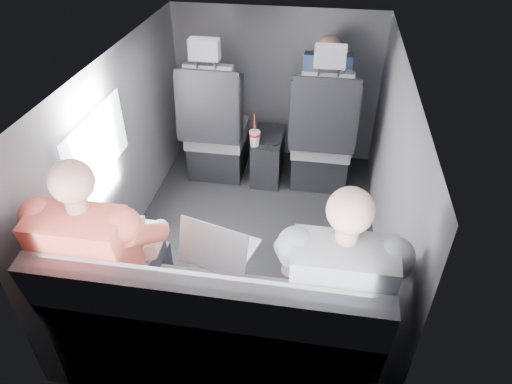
% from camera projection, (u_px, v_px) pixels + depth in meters
% --- Properties ---
extents(floor, '(2.60, 2.60, 0.00)m').
position_uv_depth(floor, '(251.00, 240.00, 3.39)').
color(floor, black).
rests_on(floor, ground).
extents(ceiling, '(2.60, 2.60, 0.00)m').
position_uv_depth(ceiling, '(250.00, 64.00, 2.60)').
color(ceiling, '#B2B2AD').
rests_on(ceiling, panel_back).
extents(panel_left, '(0.02, 2.60, 1.35)m').
position_uv_depth(panel_left, '(121.00, 152.00, 3.12)').
color(panel_left, '#56565B').
rests_on(panel_left, floor).
extents(panel_right, '(0.02, 2.60, 1.35)m').
position_uv_depth(panel_right, '(391.00, 176.00, 2.88)').
color(panel_right, '#56565B').
rests_on(panel_right, floor).
extents(panel_front, '(1.80, 0.02, 1.35)m').
position_uv_depth(panel_front, '(276.00, 86.00, 4.04)').
color(panel_front, '#56565B').
rests_on(panel_front, floor).
extents(panel_back, '(1.80, 0.02, 1.35)m').
position_uv_depth(panel_back, '(199.00, 324.00, 1.96)').
color(panel_back, '#56565B').
rests_on(panel_back, floor).
extents(side_window, '(0.02, 0.75, 0.42)m').
position_uv_depth(side_window, '(98.00, 146.00, 2.74)').
color(side_window, white).
rests_on(side_window, panel_left).
extents(seatbelt, '(0.35, 0.11, 0.59)m').
position_uv_depth(seatbelt, '(325.00, 107.00, 3.40)').
color(seatbelt, black).
rests_on(seatbelt, front_seat_right).
extents(front_seat_left, '(0.52, 0.58, 1.26)m').
position_uv_depth(front_seat_left, '(216.00, 134.00, 3.89)').
color(front_seat_left, black).
rests_on(front_seat_left, floor).
extents(front_seat_right, '(0.52, 0.58, 1.26)m').
position_uv_depth(front_seat_right, '(322.00, 143.00, 3.77)').
color(front_seat_right, black).
rests_on(front_seat_right, floor).
extents(center_console, '(0.24, 0.48, 0.41)m').
position_uv_depth(center_console, '(268.00, 156.00, 3.98)').
color(center_console, black).
rests_on(center_console, floor).
extents(rear_bench, '(1.60, 0.57, 0.92)m').
position_uv_depth(rear_bench, '(216.00, 332.00, 2.36)').
color(rear_bench, '#58595D').
rests_on(rear_bench, floor).
extents(soda_cup, '(0.09, 0.09, 0.28)m').
position_uv_depth(soda_cup, '(255.00, 138.00, 3.70)').
color(soda_cup, white).
rests_on(soda_cup, center_console).
extents(laptop_white, '(0.36, 0.34, 0.26)m').
position_uv_depth(laptop_white, '(123.00, 235.00, 2.48)').
color(laptop_white, silver).
rests_on(laptop_white, passenger_rear_left).
extents(laptop_silver, '(0.43, 0.43, 0.27)m').
position_uv_depth(laptop_silver, '(218.00, 246.00, 2.41)').
color(laptop_silver, '#B9B9BE').
rests_on(laptop_silver, rear_bench).
extents(laptop_black, '(0.36, 0.33, 0.25)m').
position_uv_depth(laptop_black, '(342.00, 258.00, 2.34)').
color(laptop_black, black).
rests_on(laptop_black, passenger_rear_right).
extents(passenger_rear_left, '(0.55, 0.66, 1.29)m').
position_uv_depth(passenger_rear_left, '(107.00, 258.00, 2.31)').
color(passenger_rear_left, '#37373C').
rests_on(passenger_rear_left, rear_bench).
extents(passenger_rear_right, '(0.54, 0.65, 1.28)m').
position_uv_depth(passenger_rear_right, '(337.00, 286.00, 2.16)').
color(passenger_rear_right, navy).
rests_on(passenger_rear_right, rear_bench).
extents(passenger_front_right, '(0.39, 0.39, 0.77)m').
position_uv_depth(passenger_front_right, '(325.00, 91.00, 3.77)').
color(passenger_front_right, navy).
rests_on(passenger_front_right, front_seat_right).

